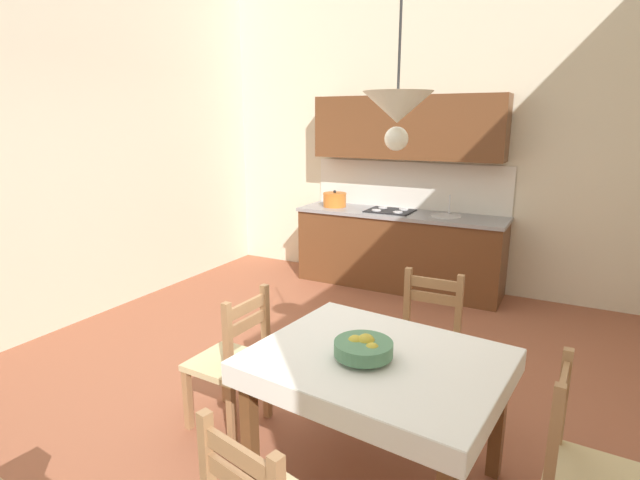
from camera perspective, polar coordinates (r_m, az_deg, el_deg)
ground_plane at (r=3.75m, az=-1.96°, el=-18.26°), size 5.86×6.45×0.10m
wall_back at (r=5.95m, az=12.88°, el=14.04°), size 5.86×0.12×4.00m
wall_left at (r=5.10m, az=-30.08°, el=12.68°), size 0.12×6.45×4.00m
kitchen_cabinetry at (r=5.80m, az=9.26°, el=2.83°), size 2.40×0.63×2.20m
dining_table at (r=2.69m, az=6.65°, el=-15.57°), size 1.34×1.13×0.75m
dining_chair_tv_side at (r=3.27m, az=-10.17°, el=-13.75°), size 0.44×0.44×0.93m
dining_chair_window_side at (r=2.62m, az=28.51°, el=-22.91°), size 0.44×0.44×0.93m
dining_chair_kitchen_side at (r=3.51m, az=12.08°, el=-11.81°), size 0.43×0.43×0.93m
fruit_bowl at (r=2.57m, az=5.06°, el=-12.34°), size 0.30×0.30×0.12m
pendant_lamp at (r=2.33m, az=8.94°, el=14.69°), size 0.32×0.32×0.80m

